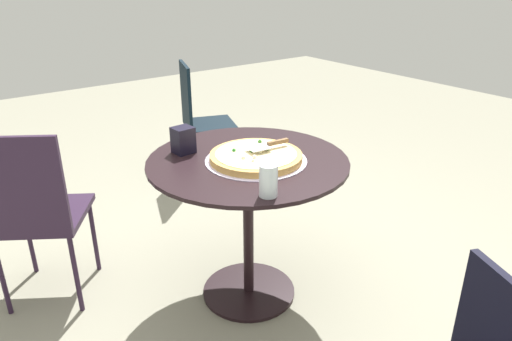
% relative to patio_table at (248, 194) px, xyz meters
% --- Properties ---
extents(ground_plane, '(10.00, 10.00, 0.00)m').
position_rel_patio_table_xyz_m(ground_plane, '(0.00, 0.00, -0.57)').
color(ground_plane, gray).
extents(patio_table, '(0.93, 0.93, 0.75)m').
position_rel_patio_table_xyz_m(patio_table, '(0.00, 0.00, 0.00)').
color(patio_table, black).
rests_on(patio_table, ground).
extents(pizza_on_tray, '(0.47, 0.47, 0.05)m').
position_rel_patio_table_xyz_m(pizza_on_tray, '(-0.04, -0.02, 0.20)').
color(pizza_on_tray, silver).
rests_on(pizza_on_tray, patio_table).
extents(pizza_server, '(0.09, 0.21, 0.02)m').
position_rel_patio_table_xyz_m(pizza_server, '(-0.03, -0.10, 0.24)').
color(pizza_server, silver).
rests_on(pizza_server, pizza_on_tray).
extents(drinking_cup, '(0.07, 0.07, 0.13)m').
position_rel_patio_table_xyz_m(drinking_cup, '(-0.35, 0.16, 0.24)').
color(drinking_cup, white).
rests_on(drinking_cup, patio_table).
extents(napkin_dispenser, '(0.09, 0.10, 0.13)m').
position_rel_patio_table_xyz_m(napkin_dispenser, '(0.25, 0.19, 0.24)').
color(napkin_dispenser, black).
rests_on(napkin_dispenser, patio_table).
extents(patio_chair_far, '(0.48, 0.48, 0.91)m').
position_rel_patio_table_xyz_m(patio_chair_far, '(1.44, -0.58, -0.06)').
color(patio_chair_far, black).
rests_on(patio_chair_far, ground).
extents(patio_chair_corner, '(0.56, 0.56, 0.92)m').
position_rel_patio_table_xyz_m(patio_chair_corner, '(0.56, 0.84, -0.04)').
color(patio_chair_corner, '#29192E').
rests_on(patio_chair_corner, ground).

